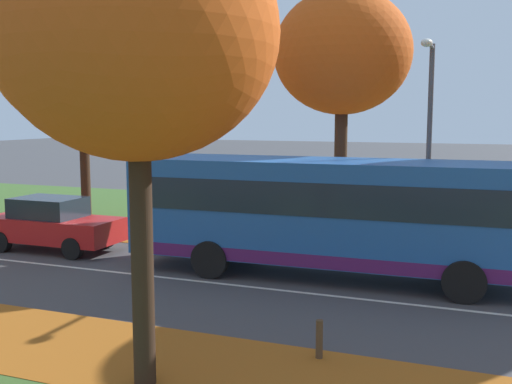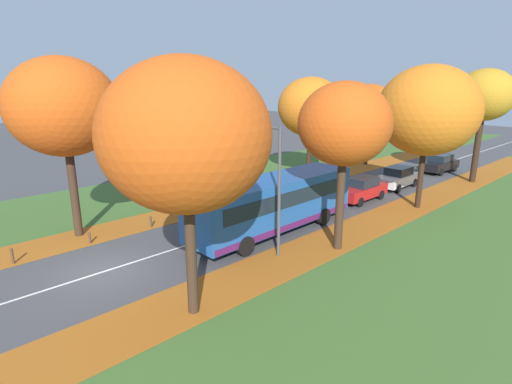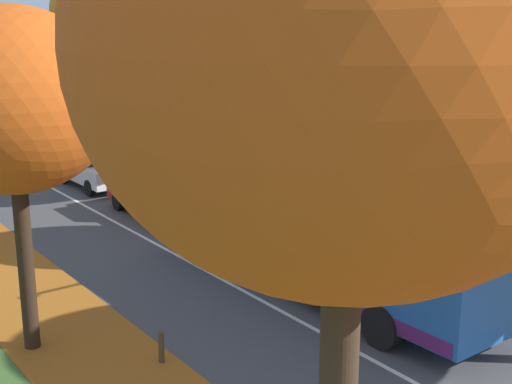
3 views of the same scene
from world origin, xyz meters
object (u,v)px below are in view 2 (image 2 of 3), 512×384
(tree_left_near, at_px, (209,124))
(bollard_fourth, at_px, (201,209))
(tree_left_mid, at_px, (311,107))
(tree_right_near, at_px, (344,125))
(bus, at_px, (274,202))
(bollard_nearest, at_px, (12,256))
(tree_right_far, at_px, (484,96))
(tree_left_far, at_px, (370,105))
(bollard_third, at_px, (151,222))
(tree_left_nearest, at_px, (63,108))
(tree_right_nearest, at_px, (186,136))
(streetlamp_right, at_px, (274,177))
(bollard_second, at_px, (90,238))
(car_red_lead, at_px, (361,189))
(car_white_following, at_px, (397,177))
(car_black_third_in_line, at_px, (440,163))
(tree_right_mid, at_px, (428,111))

(tree_left_near, distance_m, bollard_fourth, 5.72)
(tree_left_mid, bearing_deg, tree_right_near, -44.98)
(bus, bearing_deg, bollard_nearest, -114.63)
(tree_right_far, bearing_deg, tree_left_far, 179.33)
(tree_left_mid, height_order, tree_left_far, tree_left_mid)
(tree_left_near, height_order, bollard_fourth, tree_left_near)
(tree_left_mid, distance_m, tree_right_near, 14.91)
(tree_left_mid, bearing_deg, bollard_third, -84.03)
(tree_left_nearest, height_order, tree_right_nearest, tree_left_nearest)
(tree_left_nearest, relative_size, bus, 0.87)
(bollard_third, relative_size, streetlamp_right, 0.10)
(bollard_nearest, bearing_deg, tree_right_nearest, 22.58)
(tree_left_far, bearing_deg, tree_left_mid, -89.84)
(tree_right_far, height_order, bollard_third, tree_right_far)
(tree_right_nearest, bearing_deg, bollard_second, -178.56)
(tree_right_nearest, height_order, bollard_fourth, tree_right_nearest)
(tree_left_nearest, relative_size, streetlamp_right, 1.51)
(tree_left_nearest, height_order, car_red_lead, tree_left_nearest)
(bollard_third, bearing_deg, tree_left_far, 93.86)
(tree_right_near, xyz_separation_m, bus, (-3.70, -0.68, -4.27))
(car_white_following, distance_m, car_black_third_in_line, 7.98)
(bollard_nearest, xyz_separation_m, bus, (5.18, 11.31, 1.34))
(tree_right_nearest, xyz_separation_m, car_black_third_in_line, (-3.81, 29.44, -5.36))
(bollard_second, height_order, bus, bus)
(tree_left_nearest, relative_size, bollard_nearest, 12.53)
(tree_right_nearest, distance_m, bus, 9.56)
(tree_left_nearest, distance_m, tree_left_near, 9.17)
(tree_left_nearest, distance_m, bollard_second, 6.53)
(car_white_following, xyz_separation_m, car_black_third_in_line, (-0.11, 7.98, 0.00))
(bollard_third, bearing_deg, tree_right_near, 30.08)
(tree_left_near, height_order, car_black_third_in_line, tree_left_near)
(bollard_second, bearing_deg, bollard_fourth, 90.29)
(tree_right_far, bearing_deg, car_black_third_in_line, 153.65)
(tree_left_near, relative_size, bollard_third, 11.39)
(car_white_following, relative_size, car_black_third_in_line, 0.99)
(bollard_third, height_order, bus, bus)
(car_white_following, bearing_deg, bollard_nearest, -101.34)
(tree_right_nearest, distance_m, streetlamp_right, 6.29)
(bus, bearing_deg, car_red_lead, 90.81)
(tree_right_near, relative_size, bus, 0.76)
(tree_left_near, xyz_separation_m, tree_right_nearest, (10.66, -8.85, 0.92))
(tree_right_nearest, relative_size, streetlamp_right, 1.44)
(tree_left_nearest, height_order, streetlamp_right, tree_left_nearest)
(tree_left_mid, distance_m, tree_right_far, 13.40)
(streetlamp_right, relative_size, car_black_third_in_line, 1.40)
(bollard_second, relative_size, car_red_lead, 0.14)
(tree_right_mid, height_order, car_black_third_in_line, tree_right_mid)
(tree_left_mid, distance_m, bollard_nearest, 23.26)
(tree_left_nearest, bearing_deg, tree_right_nearest, 1.12)
(car_black_third_in_line, bearing_deg, tree_right_near, -79.38)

